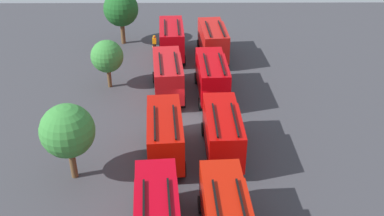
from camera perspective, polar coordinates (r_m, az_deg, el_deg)
ground_plane at (r=38.29m, az=-0.00°, el=-1.79°), size 63.33×63.33×0.00m
fire_truck_0 at (r=26.76m, az=4.28°, el=-13.26°), size 7.33×3.09×3.88m
fire_truck_1 at (r=33.45m, az=3.87°, el=-2.87°), size 7.28×2.96×3.88m
fire_truck_2 at (r=41.10m, az=2.54°, el=4.11°), size 7.33×3.10×3.88m
fire_truck_3 at (r=48.65m, az=2.65°, el=8.57°), size 7.38×3.26×3.88m
fire_truck_4 at (r=26.79m, az=-4.40°, el=-13.20°), size 7.38×3.25×3.88m
fire_truck_5 at (r=33.16m, az=-3.44°, el=-3.19°), size 7.36×3.20×3.88m
fire_truck_6 at (r=41.31m, az=-3.07°, el=4.24°), size 7.39×3.29×3.88m
fire_truck_7 at (r=49.08m, az=-2.59°, el=8.78°), size 7.33×3.09×3.88m
firefighter_0 at (r=51.19m, az=-4.76°, el=8.25°), size 0.28×0.44×1.73m
tree_0 at (r=31.38m, az=-15.41°, el=-2.83°), size 3.72×3.72×5.76m
tree_1 at (r=43.03m, az=-10.64°, el=6.40°), size 3.05×3.05×4.72m
tree_2 at (r=52.46m, az=-8.94°, el=12.20°), size 3.91×3.91×6.07m
traffic_cone_0 at (r=52.29m, az=-4.83°, el=7.93°), size 0.39×0.39×0.55m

